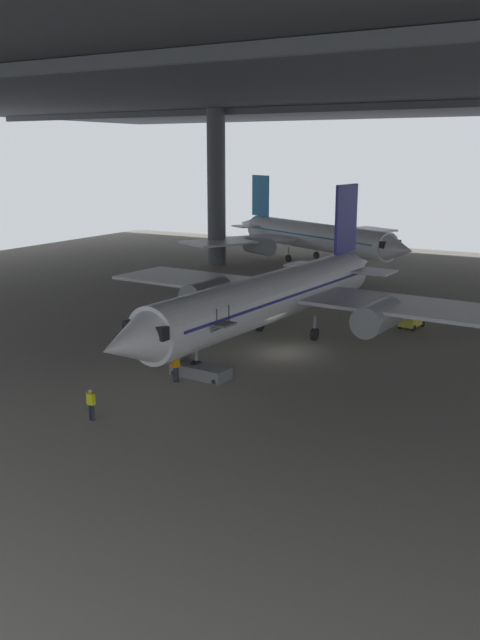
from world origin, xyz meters
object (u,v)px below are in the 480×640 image
at_px(crew_worker_by_stairs, 176,365).
at_px(airplane_distant, 312,236).
at_px(crew_worker_near_nose, 91,402).
at_px(boarding_stairs, 201,365).
at_px(baggage_tug, 412,321).
at_px(airplane_main, 274,296).

xyz_separation_m(crew_worker_by_stairs, airplane_distant, (-11.70, 45.08, 2.19)).
bearing_deg(crew_worker_by_stairs, crew_worker_near_nose, -91.52).
bearing_deg(crew_worker_near_nose, boarding_stairs, 83.51).
relative_size(crew_worker_near_nose, baggage_tug, 0.71).
xyz_separation_m(boarding_stairs, baggage_tug, (7.37, 17.94, -0.19)).
bearing_deg(airplane_distant, boarding_stairs, -74.01).
distance_m(boarding_stairs, crew_worker_by_stairs, 1.72).
bearing_deg(boarding_stairs, airplane_distant, 105.99).
distance_m(crew_worker_near_nose, baggage_tug, 27.73).
distance_m(airplane_main, airplane_distant, 36.58).
bearing_deg(crew_worker_near_nose, airplane_distant, 102.47).
xyz_separation_m(boarding_stairs, crew_worker_near_nose, (-0.97, -8.51, 0.23)).
xyz_separation_m(crew_worker_by_stairs, baggage_tug, (8.16, 19.45, -0.47)).
height_order(crew_worker_near_nose, airplane_distant, airplane_distant).
relative_size(airplane_main, airplane_distant, 1.12).
distance_m(boarding_stairs, airplane_distant, 45.39).
xyz_separation_m(boarding_stairs, crew_worker_by_stairs, (-0.78, -1.51, 0.29)).
relative_size(boarding_stairs, baggage_tug, 1.90).
bearing_deg(crew_worker_by_stairs, airplane_main, 85.48).
bearing_deg(airplane_main, boarding_stairs, -90.40).
bearing_deg(crew_worker_by_stairs, baggage_tug, 67.25).
bearing_deg(airplane_main, crew_worker_by_stairs, -94.52).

